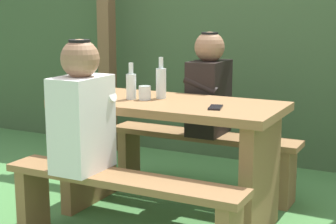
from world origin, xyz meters
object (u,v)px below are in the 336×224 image
(drinking_glass, at_px, (145,93))
(picnic_table, at_px, (168,140))
(bottle_right, at_px, (161,82))
(cell_phone, at_px, (216,107))
(bench_near, at_px, (121,198))
(person_black_coat, at_px, (209,88))
(bench_far, at_px, (203,150))
(person_white_shirt, at_px, (82,111))
(bottle_left, at_px, (131,85))

(drinking_glass, bearing_deg, picnic_table, 8.00)
(bottle_right, relative_size, cell_phone, 1.86)
(bench_near, xyz_separation_m, bottle_right, (-0.09, 0.62, 0.55))
(person_black_coat, bearing_deg, cell_phone, -64.15)
(bench_far, relative_size, cell_phone, 10.00)
(bench_far, height_order, bottle_right, bottle_right)
(bench_far, relative_size, person_black_coat, 1.95)
(cell_phone, bearing_deg, bench_far, 104.61)
(bench_far, height_order, cell_phone, cell_phone)
(person_black_coat, bearing_deg, bench_near, -92.08)
(person_white_shirt, relative_size, person_black_coat, 1.00)
(bench_far, bearing_deg, drinking_glass, -104.76)
(picnic_table, relative_size, drinking_glass, 16.23)
(picnic_table, distance_m, bottle_left, 0.41)
(bench_near, height_order, person_black_coat, person_black_coat)
(bench_near, height_order, bottle_right, bottle_right)
(person_white_shirt, distance_m, person_black_coat, 1.14)
(person_black_coat, distance_m, cell_phone, 0.71)
(picnic_table, height_order, cell_phone, cell_phone)
(bench_far, xyz_separation_m, person_white_shirt, (-0.24, -1.10, 0.45))
(bench_near, distance_m, person_black_coat, 1.19)
(picnic_table, xyz_separation_m, person_black_coat, (0.04, 0.55, 0.26))
(picnic_table, bearing_deg, person_black_coat, 85.83)
(bench_far, distance_m, person_white_shirt, 1.22)
(person_white_shirt, xyz_separation_m, bottle_right, (0.16, 0.62, 0.09))
(bench_near, relative_size, person_white_shirt, 1.95)
(person_black_coat, xyz_separation_m, cell_phone, (0.31, -0.64, -0.01))
(bottle_left, bearing_deg, picnic_table, 9.39)
(person_white_shirt, relative_size, cell_phone, 5.14)
(bench_far, height_order, drinking_glass, drinking_glass)
(bench_near, distance_m, cell_phone, 0.73)
(person_black_coat, bearing_deg, drinking_glass, -108.53)
(bottle_right, bearing_deg, cell_phone, -20.23)
(person_white_shirt, relative_size, bottle_right, 2.76)
(person_white_shirt, xyz_separation_m, bottle_left, (0.01, 0.51, 0.08))
(picnic_table, height_order, person_white_shirt, person_white_shirt)
(bench_far, xyz_separation_m, drinking_glass, (-0.15, -0.57, 0.49))
(bench_near, distance_m, bottle_right, 0.83)
(drinking_glass, distance_m, cell_phone, 0.51)
(bottle_right, bearing_deg, bottle_left, -144.20)
(bench_far, bearing_deg, cell_phone, -61.44)
(person_white_shirt, bearing_deg, picnic_table, 65.98)
(bottle_right, bearing_deg, bench_near, -82.21)
(bottle_left, bearing_deg, bottle_right, 35.80)
(bench_far, xyz_separation_m, cell_phone, (0.35, -0.64, 0.45))
(person_white_shirt, height_order, cell_phone, person_white_shirt)
(cell_phone, bearing_deg, bottle_left, 161.18)
(person_white_shirt, xyz_separation_m, person_black_coat, (0.28, 1.10, 0.00))
(bench_near, xyz_separation_m, drinking_glass, (-0.15, 0.53, 0.49))
(bench_near, bearing_deg, person_white_shirt, 179.22)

